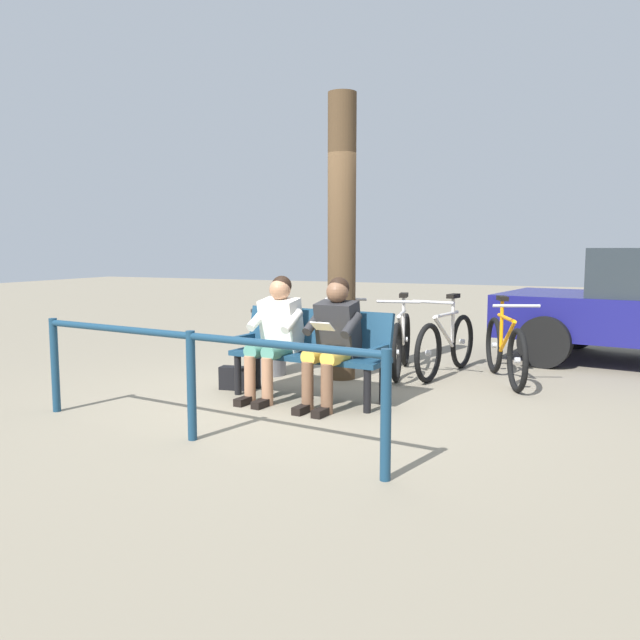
# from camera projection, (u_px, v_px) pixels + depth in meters

# --- Properties ---
(ground_plane) EXTENTS (40.00, 40.00, 0.00)m
(ground_plane) POSITION_uv_depth(u_px,v_px,m) (305.00, 401.00, 6.19)
(ground_plane) COLOR gray
(bench) EXTENTS (1.64, 0.66, 0.87)m
(bench) POSITION_uv_depth(u_px,v_px,m) (312.00, 347.00, 6.26)
(bench) COLOR navy
(bench) RESTS_ON ground
(person_reading) EXTENTS (0.52, 0.80, 1.20)m
(person_reading) POSITION_uv_depth(u_px,v_px,m) (333.00, 335.00, 5.94)
(person_reading) COLOR #262628
(person_reading) RESTS_ON ground
(person_companion) EXTENTS (0.52, 0.80, 1.20)m
(person_companion) POSITION_uv_depth(u_px,v_px,m) (276.00, 331.00, 6.25)
(person_companion) COLOR white
(person_companion) RESTS_ON ground
(handbag) EXTENTS (0.32, 0.18, 0.24)m
(handbag) POSITION_uv_depth(u_px,v_px,m) (234.00, 378.00, 6.67)
(handbag) COLOR black
(handbag) RESTS_ON ground
(tree_trunk) EXTENTS (0.31, 0.31, 3.14)m
(tree_trunk) POSITION_uv_depth(u_px,v_px,m) (342.00, 239.00, 7.07)
(tree_trunk) COLOR #4C3823
(tree_trunk) RESTS_ON ground
(litter_bin) EXTENTS (0.42, 0.42, 0.76)m
(litter_bin) POSITION_uv_depth(u_px,v_px,m) (269.00, 342.00, 7.43)
(litter_bin) COLOR slate
(litter_bin) RESTS_ON ground
(bicycle_red) EXTENTS (0.70, 1.59, 0.94)m
(bicycle_red) POSITION_uv_depth(u_px,v_px,m) (505.00, 349.00, 7.03)
(bicycle_red) COLOR black
(bicycle_red) RESTS_ON ground
(bicycle_silver) EXTENTS (0.49, 1.66, 0.94)m
(bicycle_silver) POSITION_uv_depth(u_px,v_px,m) (446.00, 344.00, 7.40)
(bicycle_silver) COLOR black
(bicycle_silver) RESTS_ON ground
(bicycle_green) EXTENTS (0.49, 1.66, 0.94)m
(bicycle_green) POSITION_uv_depth(u_px,v_px,m) (402.00, 343.00, 7.51)
(bicycle_green) COLOR black
(bicycle_green) RESTS_ON ground
(bicycle_purple) EXTENTS (0.62, 1.63, 0.94)m
(bicycle_purple) POSITION_uv_depth(u_px,v_px,m) (348.00, 339.00, 7.85)
(bicycle_purple) COLOR black
(bicycle_purple) RESTS_ON ground
(railing_fence) EXTENTS (3.32, 0.55, 0.85)m
(railing_fence) POSITION_uv_depth(u_px,v_px,m) (191.00, 363.00, 4.86)
(railing_fence) COLOR navy
(railing_fence) RESTS_ON ground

